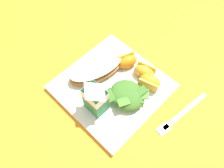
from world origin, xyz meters
name	(u,v)px	position (x,y,z in m)	size (l,w,h in m)	color
ground	(112,88)	(0.00, 0.00, 0.00)	(3.00, 3.00, 0.00)	orange
white_plate	(112,87)	(0.00, 0.00, 0.01)	(0.28, 0.28, 0.02)	white
cheesy_pizza_bread	(97,68)	(0.07, 0.00, 0.03)	(0.12, 0.19, 0.04)	#A87038
green_salad_pile	(126,96)	(-0.06, 0.00, 0.04)	(0.10, 0.10, 0.04)	#3D7028
milk_carton	(95,97)	(-0.02, 0.08, 0.08)	(0.06, 0.04, 0.11)	#2D8451
orange_wedge_front	(150,82)	(-0.08, -0.08, 0.04)	(0.07, 0.05, 0.04)	orange
orange_wedge_middle	(144,71)	(-0.04, -0.09, 0.04)	(0.07, 0.05, 0.04)	orange
orange_wedge_rear	(127,61)	(0.02, -0.08, 0.04)	(0.06, 0.07, 0.04)	orange
metal_fork	(179,116)	(-0.19, -0.07, 0.00)	(0.04, 0.19, 0.01)	silver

